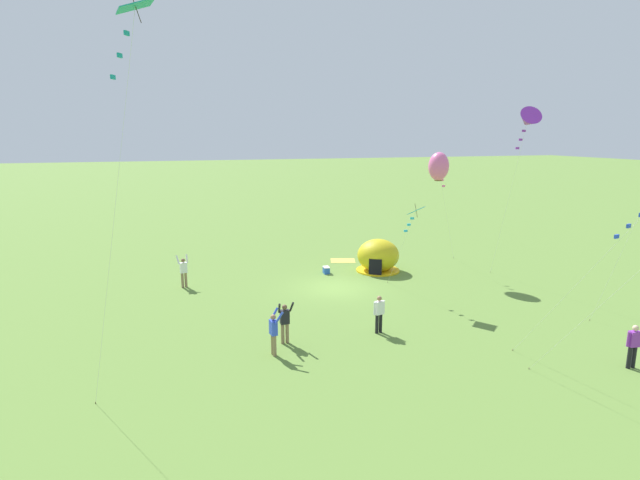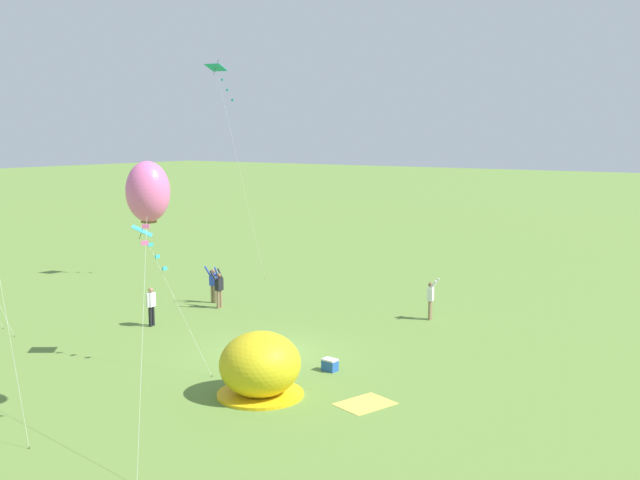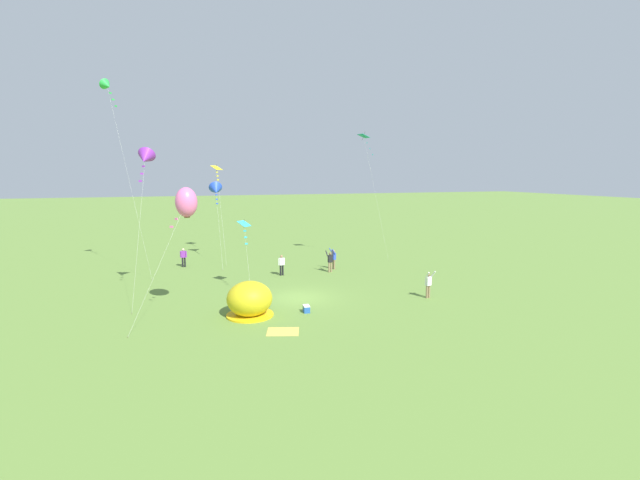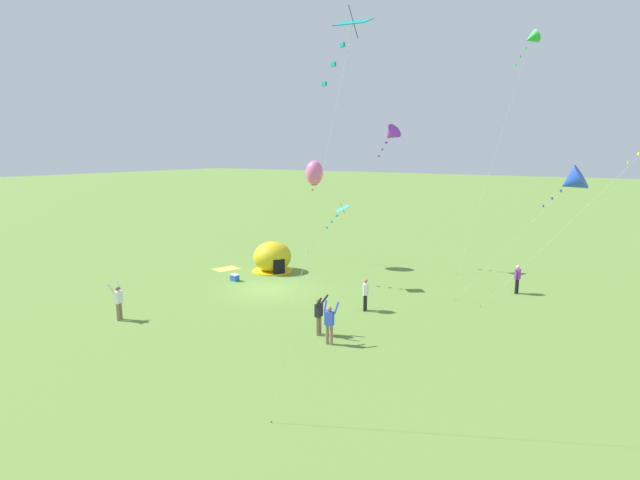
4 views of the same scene
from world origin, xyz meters
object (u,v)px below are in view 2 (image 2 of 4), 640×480
popup_tent (260,366)px  kite_teal (219,75)px  person_center_field (214,283)px  kite_cyan (146,238)px  cooler_box (330,365)px  kite_pink (148,192)px  person_arms_raised (431,298)px  person_flying_kite (219,288)px  person_strolling (151,305)px

popup_tent → kite_teal: 21.94m
person_center_field → kite_cyan: size_ratio=0.36×
cooler_box → kite_cyan: 8.12m
person_center_field → kite_pink: kite_pink is taller
kite_cyan → kite_pink: kite_pink is taller
popup_tent → kite_pink: size_ratio=0.37×
cooler_box → kite_cyan: kite_cyan is taller
person_arms_raised → kite_pink: (-15.46, 1.47, 5.75)m
popup_tent → person_flying_kite: 12.60m
person_center_field → person_strolling: (-4.95, -0.84, -0.03)m
person_strolling → cooler_box: bearing=-94.7°
person_arms_raised → kite_teal: kite_teal is taller
person_flying_kite → kite_cyan: bearing=-155.6°
kite_teal → person_arms_raised: bearing=-95.6°
popup_tent → kite_cyan: size_ratio=0.54×
kite_cyan → kite_pink: bearing=-131.6°
person_arms_raised → person_strolling: person_arms_raised is taller
kite_cyan → cooler_box: bearing=-66.5°
person_center_field → person_arms_raised: size_ratio=1.00×
person_center_field → kite_teal: kite_teal is taller
cooler_box → kite_pink: bearing=165.0°
person_center_field → person_flying_kite: 1.21m
person_center_field → person_arms_raised: 10.89m
person_strolling → kite_pink: kite_pink is taller
popup_tent → person_center_field: 13.80m
cooler_box → person_strolling: (0.82, 9.95, 0.74)m
cooler_box → person_arms_raised: 8.81m
kite_cyan → kite_teal: size_ratio=0.42×
person_arms_raised → kite_pink: bearing=174.6°
kite_teal → person_center_field: bearing=-142.8°
cooler_box → kite_teal: size_ratio=0.04×
person_flying_kite → kite_cyan: kite_cyan is taller
popup_tent → kite_teal: kite_teal is taller
kite_pink → cooler_box: bearing=-15.0°
kite_teal → person_flying_kite: bearing=-139.6°
person_arms_raised → person_strolling: bearing=129.6°
cooler_box → kite_pink: size_ratio=0.07×
person_flying_kite → cooler_box: bearing=-117.3°
popup_tent → kite_cyan: (0.66, 5.81, 3.62)m
person_arms_raised → kite_pink: size_ratio=0.25×
popup_tent → person_arms_raised: bearing=-0.6°
popup_tent → kite_teal: (13.51, 13.65, 10.62)m
cooler_box → person_center_field: size_ratio=0.29×
person_flying_kite → person_arms_raised: 10.18m
person_arms_raised → person_strolling: 12.49m
cooler_box → kite_cyan: bearing=113.5°
cooler_box → kite_teal: kite_teal is taller
cooler_box → person_center_field: 12.26m
person_strolling → kite_teal: (9.31, 4.16, 10.65)m
person_arms_raised → kite_teal: bearing=84.4°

